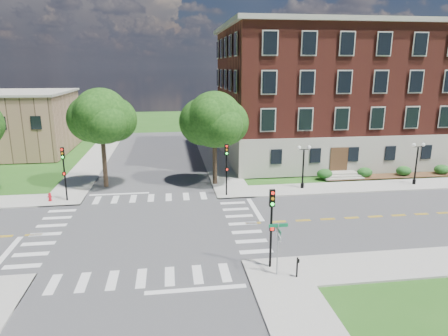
{
  "coord_description": "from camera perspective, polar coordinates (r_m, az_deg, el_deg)",
  "views": [
    {
      "loc": [
        1.85,
        -28.04,
        11.69
      ],
      "look_at": [
        6.43,
        4.9,
        3.2
      ],
      "focal_mm": 32.0,
      "sensor_mm": 36.0,
      "label": 1
    }
  ],
  "objects": [
    {
      "name": "traffic_signal_se",
      "position": [
        23.34,
        6.8,
        -7.16
      ],
      "size": [
        0.33,
        0.37,
        4.8
      ],
      "color": "black",
      "rests_on": "ground"
    },
    {
      "name": "traffic_signal_ne",
      "position": [
        36.23,
        0.36,
        0.74
      ],
      "size": [
        0.37,
        0.44,
        4.8
      ],
      "color": "black",
      "rests_on": "ground"
    },
    {
      "name": "crosswalk_east",
      "position": [
        30.85,
        2.7,
        -7.97
      ],
      "size": [
        2.2,
        10.2,
        0.02
      ],
      "primitive_type": null,
      "color": "silver",
      "rests_on": "ground"
    },
    {
      "name": "ground",
      "position": [
        30.44,
        -10.9,
        -8.54
      ],
      "size": [
        160.0,
        160.0,
        0.0
      ],
      "primitive_type": "plane",
      "color": "#255718",
      "rests_on": "ground"
    },
    {
      "name": "stop_bar_east",
      "position": [
        33.89,
        4.44,
        -5.9
      ],
      "size": [
        0.4,
        5.5,
        0.0
      ],
      "primitive_type": "cube",
      "color": "silver",
      "rests_on": "ground"
    },
    {
      "name": "road_ns",
      "position": [
        30.44,
        -10.9,
        -8.53
      ],
      "size": [
        12.0,
        90.0,
        0.01
      ],
      "primitive_type": "cube",
      "color": "#3D3D3F",
      "rests_on": "ground"
    },
    {
      "name": "tree_c",
      "position": [
        39.97,
        -17.16,
        7.06
      ],
      "size": [
        5.34,
        5.34,
        9.65
      ],
      "color": "black",
      "rests_on": "ground"
    },
    {
      "name": "road_ew",
      "position": [
        30.44,
        -10.9,
        -8.53
      ],
      "size": [
        90.0,
        12.0,
        0.01
      ],
      "primitive_type": "cube",
      "color": "#3D3D3F",
      "rests_on": "ground"
    },
    {
      "name": "fire_hydrant",
      "position": [
        38.59,
        -23.61,
        -3.83
      ],
      "size": [
        0.35,
        0.35,
        0.75
      ],
      "color": "#B20D18",
      "rests_on": "ground"
    },
    {
      "name": "twin_lamp_east",
      "position": [
        44.22,
        25.81,
        0.9
      ],
      "size": [
        1.36,
        0.36,
        4.23
      ],
      "color": "black",
      "rests_on": "ground"
    },
    {
      "name": "main_building",
      "position": [
        54.82,
        16.2,
        10.26
      ],
      "size": [
        30.6,
        22.4,
        16.5
      ],
      "color": "#A9A495",
      "rests_on": "ground"
    },
    {
      "name": "sidewalk_nw",
      "position": [
        48.14,
        -28.6,
        -1.45
      ],
      "size": [
        34.0,
        34.0,
        0.12
      ],
      "color": "#9E9B93",
      "rests_on": "ground"
    },
    {
      "name": "twin_lamp_west",
      "position": [
        39.29,
        11.26,
        0.54
      ],
      "size": [
        1.36,
        0.36,
        4.23
      ],
      "color": "black",
      "rests_on": "ground"
    },
    {
      "name": "sidewalk_ne",
      "position": [
        46.94,
        9.1,
        -0.21
      ],
      "size": [
        34.0,
        34.0,
        0.12
      ],
      "color": "#9E9B93",
      "rests_on": "ground"
    },
    {
      "name": "tree_d",
      "position": [
        39.31,
        -1.35,
        6.92
      ],
      "size": [
        5.54,
        5.54,
        9.3
      ],
      "color": "black",
      "rests_on": "ground"
    },
    {
      "name": "street_sign_pole",
      "position": [
        22.89,
        7.73,
        -10.02
      ],
      "size": [
        1.1,
        1.1,
        3.1
      ],
      "color": "gray",
      "rests_on": "ground"
    },
    {
      "name": "shrub_row",
      "position": [
        47.73,
        24.21,
        -1.15
      ],
      "size": [
        18.0,
        2.0,
        1.3
      ],
      "primitive_type": null,
      "color": "#1B4D19",
      "rests_on": "ground"
    },
    {
      "name": "traffic_signal_nw",
      "position": [
        37.47,
        -21.91,
        0.15
      ],
      "size": [
        0.37,
        0.43,
        4.8
      ],
      "color": "black",
      "rests_on": "ground"
    },
    {
      "name": "push_button_post",
      "position": [
        23.43,
        10.42,
        -13.64
      ],
      "size": [
        0.14,
        0.21,
        1.2
      ],
      "color": "black",
      "rests_on": "ground"
    }
  ]
}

